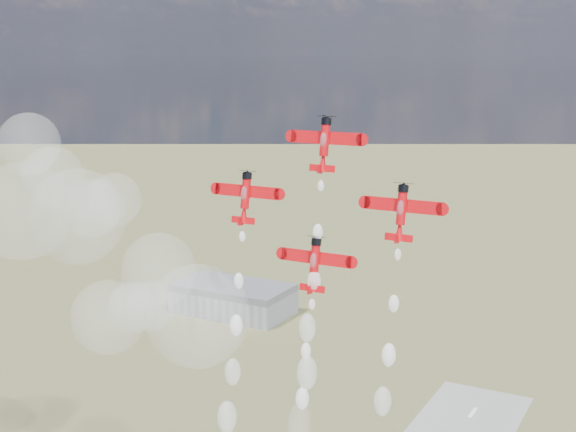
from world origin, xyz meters
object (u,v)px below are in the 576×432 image
at_px(plane_right, 401,211).
at_px(plane_slot, 315,263).
at_px(hangar, 233,298).
at_px(plane_lead, 325,143).
at_px(plane_left, 245,196).

distance_m(plane_right, plane_slot, 17.61).
relative_size(hangar, plane_slot, 3.84).
relative_size(plane_lead, plane_slot, 1.00).
bearing_deg(plane_right, hangar, 129.02).
bearing_deg(plane_lead, plane_left, -173.07).
bearing_deg(plane_lead, plane_slot, -90.00).
bearing_deg(plane_slot, plane_lead, 90.00).
height_order(plane_right, plane_slot, plane_right).
xyz_separation_m(plane_lead, plane_slot, (0.00, -3.51, -19.89)).
height_order(hangar, plane_slot, plane_slot).
relative_size(plane_lead, plane_left, 1.00).
xyz_separation_m(plane_lead, plane_left, (-14.42, -1.75, -9.94)).
bearing_deg(plane_lead, plane_right, -6.93).
bearing_deg(plane_left, hangar, 122.56).
bearing_deg(plane_slot, hangar, 125.64).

